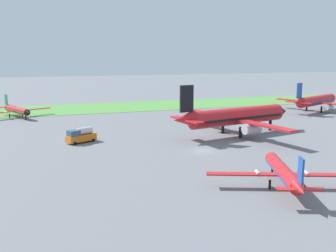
% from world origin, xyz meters
% --- Properties ---
extents(ground_plane, '(600.00, 600.00, 0.00)m').
position_xyz_m(ground_plane, '(0.00, 0.00, 0.00)').
color(ground_plane, slate).
extents(grass_taxiway_strip, '(360.00, 28.00, 0.08)m').
position_xyz_m(grass_taxiway_strip, '(0.00, 70.41, 0.04)').
color(grass_taxiway_strip, '#549342').
rests_on(grass_taxiway_strip, ground_plane).
extents(airplane_midfield_jet, '(34.48, 34.94, 12.46)m').
position_xyz_m(airplane_midfield_jet, '(13.67, 11.41, 4.49)').
color(airplane_midfield_jet, red).
rests_on(airplane_midfield_jet, ground_plane).
extents(airplane_parked_jet_far, '(27.25, 27.40, 10.25)m').
position_xyz_m(airplane_parked_jet_far, '(58.61, 37.15, 3.69)').
color(airplane_parked_jet_far, red).
rests_on(airplane_parked_jet_far, ground_plane).
extents(airplane_taxiing_turboprop, '(20.43, 17.74, 6.57)m').
position_xyz_m(airplane_taxiing_turboprop, '(-36.63, 56.65, 2.40)').
color(airplane_taxiing_turboprop, red).
rests_on(airplane_taxiing_turboprop, ground_plane).
extents(airplane_foreground_turboprop, '(20.82, 18.04, 6.54)m').
position_xyz_m(airplane_foreground_turboprop, '(1.96, -23.61, 2.39)').
color(airplane_foreground_turboprop, red).
rests_on(airplane_foreground_turboprop, ground_plane).
extents(fuel_truck_near_gate, '(6.90, 4.96, 3.29)m').
position_xyz_m(fuel_truck_near_gate, '(-21.97, 15.41, 1.58)').
color(fuel_truck_near_gate, orange).
rests_on(fuel_truck_near_gate, ground_plane).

